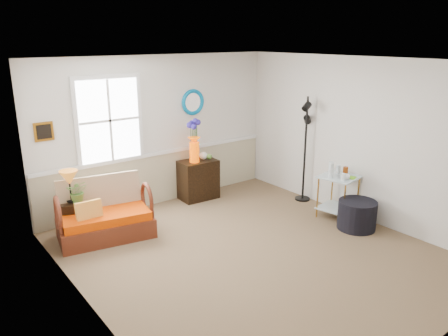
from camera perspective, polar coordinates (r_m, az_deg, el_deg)
floor at (r=6.20m, az=3.65°, el=-10.98°), size 4.50×5.00×0.01m
ceiling at (r=5.49m, az=4.16°, el=13.77°), size 4.50×5.00×0.01m
walls at (r=5.71m, az=3.89°, el=0.63°), size 4.51×5.01×2.60m
wainscot at (r=7.91m, az=-8.16°, el=-1.30°), size 4.46×0.02×0.90m
chair_rail at (r=7.77m, az=-8.26°, el=1.98°), size 4.46×0.04×0.06m
window at (r=7.24m, az=-14.73°, el=6.03°), size 1.14×0.06×1.44m
picture at (r=6.94m, az=-22.49°, el=4.42°), size 0.28×0.03×0.28m
mirror at (r=7.97m, az=-4.12°, el=8.58°), size 0.47×0.07×0.47m
loveseat at (r=6.69m, az=-15.34°, el=-5.27°), size 1.46×0.99×0.88m
throw_pillow at (r=6.52m, az=-17.18°, el=-5.73°), size 0.37×0.10×0.37m
lamp_stand at (r=6.91m, az=-19.25°, el=-6.40°), size 0.41×0.41×0.55m
table_lamp at (r=6.73m, az=-19.48°, el=-2.32°), size 0.38×0.38×0.49m
potted_plant at (r=6.76m, az=-18.54°, el=-3.18°), size 0.41×0.43×0.26m
cabinet at (r=8.04m, az=-3.38°, el=-1.52°), size 0.70×0.47×0.73m
flower_vase at (r=7.75m, az=-3.93°, el=3.50°), size 0.28×0.28×0.76m
side_table at (r=7.44m, az=14.63°, el=-3.66°), size 0.65×0.65×0.71m
tabletop_items at (r=7.25m, az=14.95°, el=-0.16°), size 0.56×0.56×0.26m
floor_lamp at (r=7.92m, az=10.54°, el=2.36°), size 0.30×0.30×1.90m
ottoman at (r=7.13m, az=16.97°, el=-5.87°), size 0.66×0.66×0.45m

